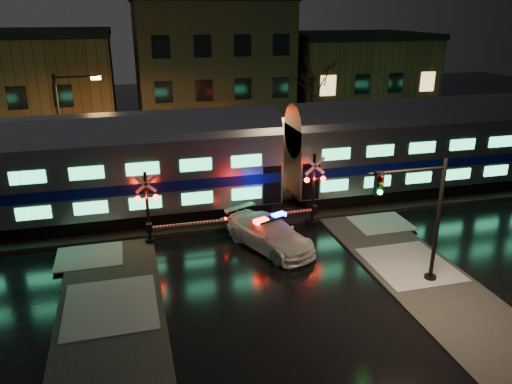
% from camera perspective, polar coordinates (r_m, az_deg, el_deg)
% --- Properties ---
extents(ground, '(120.00, 120.00, 0.00)m').
position_cam_1_polar(ground, '(23.86, -0.31, -7.15)').
color(ground, black).
rests_on(ground, ground).
extents(ballast, '(90.00, 4.20, 0.24)m').
position_cam_1_polar(ballast, '(28.22, -2.87, -2.41)').
color(ballast, black).
rests_on(ballast, ground).
extents(sidewalk_left, '(4.00, 20.00, 0.12)m').
position_cam_1_polar(sidewalk_left, '(18.19, -16.32, -17.57)').
color(sidewalk_left, '#2D2D2D').
rests_on(sidewalk_left, ground).
extents(sidewalk_right, '(4.00, 20.00, 0.12)m').
position_cam_1_polar(sidewalk_right, '(21.65, 21.26, -11.56)').
color(sidewalk_right, '#2D2D2D').
rests_on(sidewalk_right, ground).
extents(building_left, '(14.00, 10.00, 9.00)m').
position_cam_1_polar(building_left, '(43.68, -25.21, 9.82)').
color(building_left, '#533320').
rests_on(building_left, ground).
extents(building_mid, '(12.00, 11.00, 11.50)m').
position_cam_1_polar(building_mid, '(43.94, -5.32, 13.31)').
color(building_mid, brown).
rests_on(building_mid, ground).
extents(building_right, '(12.00, 10.00, 8.50)m').
position_cam_1_polar(building_right, '(47.59, 10.80, 11.75)').
color(building_right, '#533320').
rests_on(building_right, ground).
extents(train, '(51.00, 3.12, 5.92)m').
position_cam_1_polar(train, '(27.89, 3.16, 4.41)').
color(train, black).
rests_on(train, ballast).
extents(police_car, '(3.99, 5.53, 1.66)m').
position_cam_1_polar(police_car, '(24.19, 1.60, -4.77)').
color(police_car, white).
rests_on(police_car, ground).
extents(crossing_signal_right, '(5.66, 0.65, 4.01)m').
position_cam_1_polar(crossing_signal_right, '(26.17, 5.87, -0.74)').
color(crossing_signal_right, black).
rests_on(crossing_signal_right, ground).
extents(crossing_signal_left, '(5.29, 0.63, 3.74)m').
position_cam_1_polar(crossing_signal_left, '(24.70, -11.37, -2.64)').
color(crossing_signal_left, black).
rests_on(crossing_signal_left, ground).
extents(traffic_light, '(3.55, 0.67, 5.48)m').
position_cam_1_polar(traffic_light, '(21.19, 18.23, -3.19)').
color(traffic_light, black).
rests_on(traffic_light, ground).
extents(streetlight, '(2.55, 0.27, 7.64)m').
position_cam_1_polar(streetlight, '(30.41, -20.89, 6.43)').
color(streetlight, black).
rests_on(streetlight, ground).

